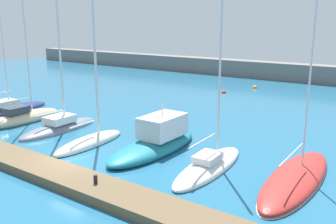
{
  "coord_description": "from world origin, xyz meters",
  "views": [
    {
      "loc": [
        16.52,
        -13.66,
        8.33
      ],
      "look_at": [
        2.68,
        5.83,
        2.48
      ],
      "focal_mm": 39.78,
      "sensor_mm": 36.0,
      "label": 1
    }
  ],
  "objects_px": {
    "motorboat_teal_fifth": "(156,141)",
    "sailboat_red_seventh": "(296,177)",
    "sailboat_navy_nearest": "(5,110)",
    "mooring_buoy_red": "(224,93)",
    "dock_bollard": "(96,179)",
    "sailboat_ivory_fourth": "(90,141)",
    "sailboat_white_sixth": "(209,165)",
    "sailboat_sand_second": "(23,117)",
    "sailboat_slate_third": "(59,126)",
    "mooring_buoy_orange": "(255,88)"
  },
  "relations": [
    {
      "from": "motorboat_teal_fifth",
      "to": "sailboat_red_seventh",
      "type": "height_order",
      "value": "sailboat_red_seventh"
    },
    {
      "from": "sailboat_navy_nearest",
      "to": "mooring_buoy_red",
      "type": "distance_m",
      "value": 24.03
    },
    {
      "from": "sailboat_red_seventh",
      "to": "dock_bollard",
      "type": "distance_m",
      "value": 10.51
    },
    {
      "from": "sailboat_ivory_fourth",
      "to": "motorboat_teal_fifth",
      "type": "relative_size",
      "value": 1.32
    },
    {
      "from": "sailboat_white_sixth",
      "to": "mooring_buoy_red",
      "type": "height_order",
      "value": "sailboat_white_sixth"
    },
    {
      "from": "sailboat_sand_second",
      "to": "sailboat_slate_third",
      "type": "relative_size",
      "value": 0.96
    },
    {
      "from": "sailboat_navy_nearest",
      "to": "motorboat_teal_fifth",
      "type": "bearing_deg",
      "value": -91.93
    },
    {
      "from": "sailboat_slate_third",
      "to": "dock_bollard",
      "type": "distance_m",
      "value": 12.07
    },
    {
      "from": "sailboat_sand_second",
      "to": "dock_bollard",
      "type": "bearing_deg",
      "value": -112.64
    },
    {
      "from": "sailboat_white_sixth",
      "to": "sailboat_red_seventh",
      "type": "bearing_deg",
      "value": -78.79
    },
    {
      "from": "sailboat_slate_third",
      "to": "mooring_buoy_orange",
      "type": "height_order",
      "value": "sailboat_slate_third"
    },
    {
      "from": "sailboat_sand_second",
      "to": "sailboat_ivory_fourth",
      "type": "height_order",
      "value": "sailboat_sand_second"
    },
    {
      "from": "sailboat_slate_third",
      "to": "dock_bollard",
      "type": "xyz_separation_m",
      "value": [
        10.4,
        -6.1,
        0.41
      ]
    },
    {
      "from": "sailboat_sand_second",
      "to": "sailboat_white_sixth",
      "type": "bearing_deg",
      "value": -90.76
    },
    {
      "from": "sailboat_ivory_fourth",
      "to": "sailboat_red_seventh",
      "type": "distance_m",
      "value": 13.65
    },
    {
      "from": "sailboat_slate_third",
      "to": "mooring_buoy_orange",
      "type": "xyz_separation_m",
      "value": [
        5.12,
        26.77,
        -0.3
      ]
    },
    {
      "from": "mooring_buoy_orange",
      "to": "sailboat_ivory_fourth",
      "type": "bearing_deg",
      "value": -90.96
    },
    {
      "from": "sailboat_ivory_fourth",
      "to": "mooring_buoy_orange",
      "type": "bearing_deg",
      "value": -3.74
    },
    {
      "from": "sailboat_navy_nearest",
      "to": "sailboat_red_seventh",
      "type": "bearing_deg",
      "value": -91.24
    },
    {
      "from": "sailboat_navy_nearest",
      "to": "motorboat_teal_fifth",
      "type": "height_order",
      "value": "sailboat_navy_nearest"
    },
    {
      "from": "sailboat_navy_nearest",
      "to": "sailboat_white_sixth",
      "type": "relative_size",
      "value": 1.15
    },
    {
      "from": "sailboat_navy_nearest",
      "to": "sailboat_slate_third",
      "type": "distance_m",
      "value": 8.88
    },
    {
      "from": "sailboat_ivory_fourth",
      "to": "sailboat_white_sixth",
      "type": "height_order",
      "value": "sailboat_white_sixth"
    },
    {
      "from": "motorboat_teal_fifth",
      "to": "sailboat_slate_third",
      "type": "bearing_deg",
      "value": 94.4
    },
    {
      "from": "sailboat_sand_second",
      "to": "dock_bollard",
      "type": "distance_m",
      "value": 15.87
    },
    {
      "from": "sailboat_navy_nearest",
      "to": "sailboat_white_sixth",
      "type": "height_order",
      "value": "sailboat_navy_nearest"
    },
    {
      "from": "sailboat_red_seventh",
      "to": "motorboat_teal_fifth",
      "type": "bearing_deg",
      "value": 90.44
    },
    {
      "from": "dock_bollard",
      "to": "sailboat_white_sixth",
      "type": "bearing_deg",
      "value": 62.26
    },
    {
      "from": "sailboat_slate_third",
      "to": "dock_bollard",
      "type": "relative_size",
      "value": 34.64
    },
    {
      "from": "sailboat_slate_third",
      "to": "mooring_buoy_red",
      "type": "bearing_deg",
      "value": -10.99
    },
    {
      "from": "motorboat_teal_fifth",
      "to": "sailboat_white_sixth",
      "type": "bearing_deg",
      "value": -101.3
    },
    {
      "from": "sailboat_navy_nearest",
      "to": "mooring_buoy_orange",
      "type": "distance_m",
      "value": 29.5
    },
    {
      "from": "dock_bollard",
      "to": "sailboat_red_seventh",
      "type": "bearing_deg",
      "value": 42.52
    },
    {
      "from": "sailboat_slate_third",
      "to": "sailboat_white_sixth",
      "type": "relative_size",
      "value": 1.25
    },
    {
      "from": "sailboat_sand_second",
      "to": "mooring_buoy_red",
      "type": "distance_m",
      "value": 23.06
    },
    {
      "from": "motorboat_teal_fifth",
      "to": "mooring_buoy_red",
      "type": "distance_m",
      "value": 21.5
    },
    {
      "from": "sailboat_navy_nearest",
      "to": "sailboat_ivory_fourth",
      "type": "height_order",
      "value": "sailboat_navy_nearest"
    },
    {
      "from": "sailboat_ivory_fourth",
      "to": "mooring_buoy_orange",
      "type": "xyz_separation_m",
      "value": [
        0.47,
        27.92,
        -0.26
      ]
    },
    {
      "from": "dock_bollard",
      "to": "sailboat_navy_nearest",
      "type": "bearing_deg",
      "value": 160.28
    },
    {
      "from": "sailboat_ivory_fourth",
      "to": "dock_bollard",
      "type": "bearing_deg",
      "value": -133.59
    },
    {
      "from": "mooring_buoy_red",
      "to": "sailboat_slate_third",
      "type": "bearing_deg",
      "value": -99.04
    },
    {
      "from": "sailboat_navy_nearest",
      "to": "sailboat_sand_second",
      "type": "height_order",
      "value": "sailboat_sand_second"
    },
    {
      "from": "sailboat_slate_third",
      "to": "dock_bollard",
      "type": "height_order",
      "value": "sailboat_slate_third"
    },
    {
      "from": "sailboat_sand_second",
      "to": "dock_bollard",
      "type": "relative_size",
      "value": 33.34
    },
    {
      "from": "motorboat_teal_fifth",
      "to": "dock_bollard",
      "type": "distance_m",
      "value": 6.95
    },
    {
      "from": "sailboat_white_sixth",
      "to": "dock_bollard",
      "type": "relative_size",
      "value": 27.7
    },
    {
      "from": "sailboat_sand_second",
      "to": "motorboat_teal_fifth",
      "type": "height_order",
      "value": "sailboat_sand_second"
    },
    {
      "from": "motorboat_teal_fifth",
      "to": "mooring_buoy_orange",
      "type": "height_order",
      "value": "motorboat_teal_fifth"
    },
    {
      "from": "sailboat_slate_third",
      "to": "motorboat_teal_fifth",
      "type": "height_order",
      "value": "sailboat_slate_third"
    },
    {
      "from": "sailboat_red_seventh",
      "to": "mooring_buoy_red",
      "type": "height_order",
      "value": "sailboat_red_seventh"
    }
  ]
}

